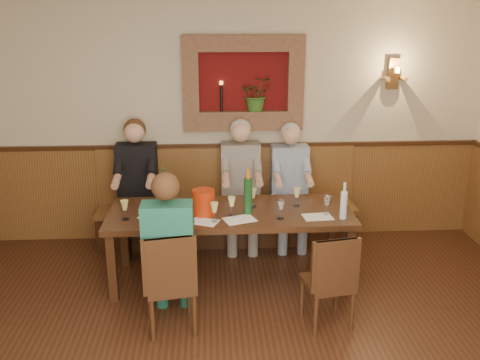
{
  "coord_description": "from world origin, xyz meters",
  "views": [
    {
      "loc": [
        -0.19,
        -3.07,
        2.66
      ],
      "look_at": [
        0.1,
        1.9,
        1.05
      ],
      "focal_mm": 40.0,
      "sensor_mm": 36.0,
      "label": 1
    }
  ],
  "objects_px": {
    "spittoon_bucket": "(204,202)",
    "wine_bottle_green_b": "(165,191)",
    "bench": "(227,215)",
    "chair_near_right": "(328,298)",
    "water_bottle": "(344,204)",
    "dining_table": "(230,218)",
    "chair_near_left": "(171,301)",
    "person_bench_left": "(138,196)",
    "wine_bottle_green_a": "(248,195)",
    "person_bench_mid": "(241,195)",
    "person_bench_right": "(290,196)",
    "person_chair_front": "(170,263)"
  },
  "relations": [
    {
      "from": "person_bench_left",
      "to": "person_bench_right",
      "type": "height_order",
      "value": "person_bench_left"
    },
    {
      "from": "dining_table",
      "to": "bench",
      "type": "bearing_deg",
      "value": 90.0
    },
    {
      "from": "person_bench_right",
      "to": "water_bottle",
      "type": "bearing_deg",
      "value": -72.9
    },
    {
      "from": "person_bench_left",
      "to": "chair_near_right",
      "type": "bearing_deg",
      "value": -43.12
    },
    {
      "from": "spittoon_bucket",
      "to": "wine_bottle_green_a",
      "type": "xyz_separation_m",
      "value": [
        0.43,
        -0.0,
        0.07
      ]
    },
    {
      "from": "person_bench_right",
      "to": "person_chair_front",
      "type": "distance_m",
      "value": 2.05
    },
    {
      "from": "person_bench_left",
      "to": "water_bottle",
      "type": "distance_m",
      "value": 2.37
    },
    {
      "from": "chair_near_left",
      "to": "person_chair_front",
      "type": "height_order",
      "value": "person_chair_front"
    },
    {
      "from": "chair_near_left",
      "to": "water_bottle",
      "type": "bearing_deg",
      "value": 10.49
    },
    {
      "from": "dining_table",
      "to": "person_bench_left",
      "type": "height_order",
      "value": "person_bench_left"
    },
    {
      "from": "chair_near_right",
      "to": "person_chair_front",
      "type": "height_order",
      "value": "person_chair_front"
    },
    {
      "from": "wine_bottle_green_a",
      "to": "person_bench_right",
      "type": "bearing_deg",
      "value": 59.13
    },
    {
      "from": "dining_table",
      "to": "spittoon_bucket",
      "type": "xyz_separation_m",
      "value": [
        -0.26,
        -0.08,
        0.2
      ]
    },
    {
      "from": "person_bench_right",
      "to": "chair_near_left",
      "type": "bearing_deg",
      "value": -126.68
    },
    {
      "from": "chair_near_left",
      "to": "wine_bottle_green_b",
      "type": "relative_size",
      "value": 2.33
    },
    {
      "from": "person_bench_mid",
      "to": "water_bottle",
      "type": "bearing_deg",
      "value": -50.59
    },
    {
      "from": "dining_table",
      "to": "chair_near_left",
      "type": "height_order",
      "value": "chair_near_left"
    },
    {
      "from": "person_bench_left",
      "to": "spittoon_bucket",
      "type": "bearing_deg",
      "value": -50.44
    },
    {
      "from": "person_chair_front",
      "to": "water_bottle",
      "type": "height_order",
      "value": "person_chair_front"
    },
    {
      "from": "chair_near_left",
      "to": "water_bottle",
      "type": "xyz_separation_m",
      "value": [
        1.61,
        0.6,
        0.62
      ]
    },
    {
      "from": "chair_near_right",
      "to": "spittoon_bucket",
      "type": "relative_size",
      "value": 3.53
    },
    {
      "from": "chair_near_left",
      "to": "person_bench_left",
      "type": "relative_size",
      "value": 0.62
    },
    {
      "from": "person_bench_right",
      "to": "water_bottle",
      "type": "height_order",
      "value": "person_bench_right"
    },
    {
      "from": "spittoon_bucket",
      "to": "wine_bottle_green_b",
      "type": "height_order",
      "value": "wine_bottle_green_b"
    },
    {
      "from": "wine_bottle_green_a",
      "to": "person_chair_front",
      "type": "bearing_deg",
      "value": -136.1
    },
    {
      "from": "chair_near_left",
      "to": "person_bench_left",
      "type": "bearing_deg",
      "value": 95.67
    },
    {
      "from": "person_bench_right",
      "to": "water_bottle",
      "type": "xyz_separation_m",
      "value": [
        0.34,
        -1.1,
        0.3
      ]
    },
    {
      "from": "bench",
      "to": "dining_table",
      "type": "bearing_deg",
      "value": -90.0
    },
    {
      "from": "bench",
      "to": "spittoon_bucket",
      "type": "height_order",
      "value": "bench"
    },
    {
      "from": "wine_bottle_green_b",
      "to": "water_bottle",
      "type": "distance_m",
      "value": 1.77
    },
    {
      "from": "person_bench_left",
      "to": "person_bench_right",
      "type": "distance_m",
      "value": 1.74
    },
    {
      "from": "person_bench_left",
      "to": "bench",
      "type": "bearing_deg",
      "value": 6.05
    },
    {
      "from": "dining_table",
      "to": "person_chair_front",
      "type": "height_order",
      "value": "person_chair_front"
    },
    {
      "from": "wine_bottle_green_b",
      "to": "person_bench_left",
      "type": "bearing_deg",
      "value": 118.78
    },
    {
      "from": "chair_near_right",
      "to": "person_bench_left",
      "type": "xyz_separation_m",
      "value": [
        -1.83,
        1.71,
        0.37
      ]
    },
    {
      "from": "bench",
      "to": "person_chair_front",
      "type": "relative_size",
      "value": 2.11
    },
    {
      "from": "person_bench_mid",
      "to": "wine_bottle_green_b",
      "type": "height_order",
      "value": "person_bench_mid"
    },
    {
      "from": "chair_near_right",
      "to": "wine_bottle_green_b",
      "type": "xyz_separation_m",
      "value": [
        -1.46,
        1.04,
        0.66
      ]
    },
    {
      "from": "bench",
      "to": "person_bench_mid",
      "type": "height_order",
      "value": "person_bench_mid"
    },
    {
      "from": "chair_near_right",
      "to": "person_bench_mid",
      "type": "xyz_separation_m",
      "value": [
        -0.65,
        1.71,
        0.36
      ]
    },
    {
      "from": "person_bench_mid",
      "to": "chair_near_right",
      "type": "bearing_deg",
      "value": -69.13
    },
    {
      "from": "person_bench_left",
      "to": "wine_bottle_green_b",
      "type": "distance_m",
      "value": 0.82
    },
    {
      "from": "water_bottle",
      "to": "bench",
      "type": "bearing_deg",
      "value": 131.29
    },
    {
      "from": "wine_bottle_green_a",
      "to": "chair_near_left",
      "type": "bearing_deg",
      "value": -132.6
    },
    {
      "from": "dining_table",
      "to": "bench",
      "type": "relative_size",
      "value": 0.8
    },
    {
      "from": "person_bench_left",
      "to": "person_chair_front",
      "type": "height_order",
      "value": "person_bench_left"
    },
    {
      "from": "dining_table",
      "to": "wine_bottle_green_a",
      "type": "bearing_deg",
      "value": -27.08
    },
    {
      "from": "bench",
      "to": "chair_near_right",
      "type": "distance_m",
      "value": 1.99
    },
    {
      "from": "bench",
      "to": "person_bench_mid",
      "type": "distance_m",
      "value": 0.35
    },
    {
      "from": "chair_near_right",
      "to": "bench",
      "type": "bearing_deg",
      "value": 103.7
    }
  ]
}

